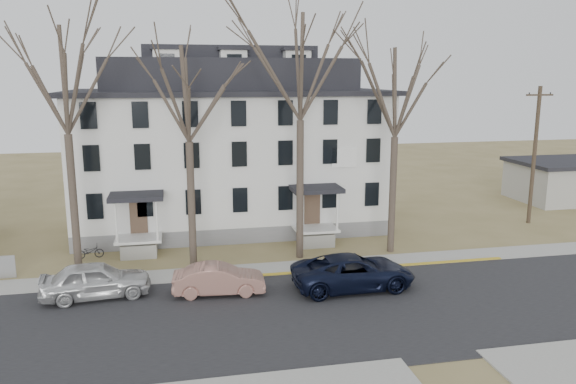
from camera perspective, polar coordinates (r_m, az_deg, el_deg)
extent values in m
plane|color=olive|center=(23.26, 4.23, -14.24)|extent=(120.00, 120.00, 0.00)
cube|color=#27272A|center=(25.01, 2.95, -12.29)|extent=(120.00, 10.00, 0.04)
cube|color=#A09F97|center=(30.44, 0.10, -7.79)|extent=(120.00, 2.00, 0.08)
cube|color=gold|center=(30.98, 9.62, -7.61)|extent=(14.00, 0.25, 0.06)
cube|color=slate|center=(39.48, -5.70, -2.50)|extent=(20.00, 10.00, 1.00)
cube|color=silver|center=(38.63, -5.84, 3.98)|extent=(20.00, 10.00, 8.00)
cube|color=black|center=(38.29, -5.97, 10.07)|extent=(20.80, 10.80, 0.30)
cube|color=black|center=(38.28, -6.00, 11.79)|extent=(16.00, 7.00, 2.00)
cube|color=black|center=(38.31, -6.05, 13.88)|extent=(11.00, 4.50, 0.80)
cube|color=white|center=(33.48, -14.93, -4.57)|extent=(2.60, 2.00, 0.16)
cube|color=white|center=(34.43, 2.82, -3.73)|extent=(2.60, 2.00, 0.16)
cube|color=white|center=(34.94, 5.71, 3.50)|extent=(1.60, 0.08, 1.20)
cube|color=#A09F97|center=(51.91, 26.43, 0.88)|extent=(8.00, 6.00, 3.00)
cube|color=black|center=(51.66, 26.60, 2.74)|extent=(8.50, 6.50, 0.30)
cylinder|color=#473B31|center=(31.03, -20.94, -1.21)|extent=(0.40, 0.40, 7.28)
cylinder|color=#473B31|center=(30.66, -9.78, -1.24)|extent=(0.40, 0.40, 6.76)
cylinder|color=#473B31|center=(31.29, 1.22, 0.17)|extent=(0.40, 0.40, 7.80)
cylinder|color=#473B31|center=(33.04, 10.56, -0.33)|extent=(0.40, 0.40, 6.76)
cylinder|color=#3D3023|center=(42.23, 23.73, 3.37)|extent=(0.28, 0.28, 9.50)
cube|color=#3D3023|center=(41.89, 24.20, 8.98)|extent=(2.00, 0.12, 0.12)
imported|color=silver|center=(27.82, -18.93, -8.53)|extent=(5.13, 2.50, 1.69)
imported|color=#98675B|center=(27.00, -7.03, -8.87)|extent=(4.43, 1.85, 1.42)
imported|color=black|center=(27.63, 6.65, -8.13)|extent=(6.01, 2.89, 1.65)
imported|color=black|center=(33.78, -19.49, -5.78)|extent=(1.57, 0.70, 0.80)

